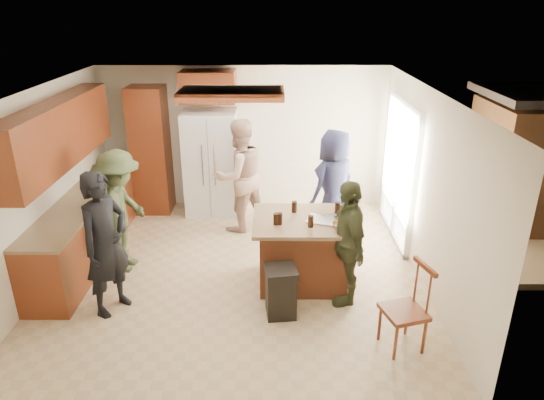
{
  "coord_description": "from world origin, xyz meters",
  "views": [
    {
      "loc": [
        0.51,
        -5.86,
        3.52
      ],
      "look_at": [
        0.5,
        -0.14,
        1.15
      ],
      "focal_mm": 32.0,
      "sensor_mm": 36.0,
      "label": 1
    }
  ],
  "objects_px": {
    "person_behind_right": "(334,184)",
    "kitchen_island": "(302,250)",
    "person_counter": "(121,212)",
    "spindle_chair": "(406,311)",
    "person_front_left": "(106,244)",
    "refrigerator": "(212,163)",
    "trash_bin": "(281,291)",
    "person_behind_left": "(239,176)",
    "person_side_right": "(347,243)"
  },
  "relations": [
    {
      "from": "person_behind_right",
      "to": "kitchen_island",
      "type": "xyz_separation_m",
      "value": [
        -0.56,
        -1.43,
        -0.39
      ]
    },
    {
      "from": "person_counter",
      "to": "spindle_chair",
      "type": "relative_size",
      "value": 1.73
    },
    {
      "from": "person_front_left",
      "to": "spindle_chair",
      "type": "height_order",
      "value": "person_front_left"
    },
    {
      "from": "person_counter",
      "to": "spindle_chair",
      "type": "distance_m",
      "value": 3.89
    },
    {
      "from": "refrigerator",
      "to": "kitchen_island",
      "type": "xyz_separation_m",
      "value": [
        1.45,
        -2.36,
        -0.43
      ]
    },
    {
      "from": "kitchen_island",
      "to": "trash_bin",
      "type": "relative_size",
      "value": 2.03
    },
    {
      "from": "person_front_left",
      "to": "trash_bin",
      "type": "xyz_separation_m",
      "value": [
        2.04,
        -0.11,
        -0.57
      ]
    },
    {
      "from": "person_behind_left",
      "to": "trash_bin",
      "type": "height_order",
      "value": "person_behind_left"
    },
    {
      "from": "person_front_left",
      "to": "person_behind_right",
      "type": "xyz_separation_m",
      "value": [
        2.89,
        2.04,
        -0.02
      ]
    },
    {
      "from": "trash_bin",
      "to": "spindle_chair",
      "type": "bearing_deg",
      "value": -23.97
    },
    {
      "from": "person_side_right",
      "to": "spindle_chair",
      "type": "relative_size",
      "value": 1.6
    },
    {
      "from": "kitchen_island",
      "to": "spindle_chair",
      "type": "height_order",
      "value": "spindle_chair"
    },
    {
      "from": "person_behind_right",
      "to": "refrigerator",
      "type": "relative_size",
      "value": 0.96
    },
    {
      "from": "person_counter",
      "to": "person_front_left",
      "type": "bearing_deg",
      "value": -163.36
    },
    {
      "from": "person_behind_left",
      "to": "refrigerator",
      "type": "relative_size",
      "value": 1.02
    },
    {
      "from": "person_behind_left",
      "to": "kitchen_island",
      "type": "relative_size",
      "value": 1.44
    },
    {
      "from": "refrigerator",
      "to": "person_counter",
      "type": "bearing_deg",
      "value": -116.85
    },
    {
      "from": "person_front_left",
      "to": "spindle_chair",
      "type": "xyz_separation_m",
      "value": [
        3.36,
        -0.7,
        -0.43
      ]
    },
    {
      "from": "refrigerator",
      "to": "trash_bin",
      "type": "height_order",
      "value": "refrigerator"
    },
    {
      "from": "person_front_left",
      "to": "kitchen_island",
      "type": "relative_size",
      "value": 1.39
    },
    {
      "from": "refrigerator",
      "to": "person_behind_right",
      "type": "bearing_deg",
      "value": -24.88
    },
    {
      "from": "person_side_right",
      "to": "person_behind_left",
      "type": "bearing_deg",
      "value": -154.51
    },
    {
      "from": "person_front_left",
      "to": "person_side_right",
      "type": "distance_m",
      "value": 2.86
    },
    {
      "from": "person_front_left",
      "to": "spindle_chair",
      "type": "distance_m",
      "value": 3.46
    },
    {
      "from": "person_behind_right",
      "to": "spindle_chair",
      "type": "bearing_deg",
      "value": 57.34
    },
    {
      "from": "person_front_left",
      "to": "person_side_right",
      "type": "xyz_separation_m",
      "value": [
        2.85,
        0.21,
        -0.09
      ]
    },
    {
      "from": "refrigerator",
      "to": "spindle_chair",
      "type": "xyz_separation_m",
      "value": [
        2.47,
        -3.67,
        -0.45
      ]
    },
    {
      "from": "person_side_right",
      "to": "kitchen_island",
      "type": "bearing_deg",
      "value": -137.05
    },
    {
      "from": "person_side_right",
      "to": "kitchen_island",
      "type": "xyz_separation_m",
      "value": [
        -0.51,
        0.4,
        -0.32
      ]
    },
    {
      "from": "person_behind_right",
      "to": "person_side_right",
      "type": "height_order",
      "value": "person_behind_right"
    },
    {
      "from": "kitchen_island",
      "to": "spindle_chair",
      "type": "xyz_separation_m",
      "value": [
        1.02,
        -1.31,
        -0.02
      ]
    },
    {
      "from": "person_behind_left",
      "to": "person_counter",
      "type": "xyz_separation_m",
      "value": [
        -1.53,
        -1.29,
        -0.06
      ]
    },
    {
      "from": "person_front_left",
      "to": "refrigerator",
      "type": "xyz_separation_m",
      "value": [
        0.88,
        2.97,
        0.01
      ]
    },
    {
      "from": "person_side_right",
      "to": "spindle_chair",
      "type": "distance_m",
      "value": 1.1
    },
    {
      "from": "person_front_left",
      "to": "refrigerator",
      "type": "height_order",
      "value": "refrigerator"
    },
    {
      "from": "kitchen_island",
      "to": "spindle_chair",
      "type": "distance_m",
      "value": 1.66
    },
    {
      "from": "person_counter",
      "to": "person_side_right",
      "type": "bearing_deg",
      "value": -94.94
    },
    {
      "from": "spindle_chair",
      "to": "person_side_right",
      "type": "bearing_deg",
      "value": 119.26
    },
    {
      "from": "person_front_left",
      "to": "spindle_chair",
      "type": "bearing_deg",
      "value": -72.19
    },
    {
      "from": "person_front_left",
      "to": "person_counter",
      "type": "relative_size",
      "value": 1.03
    },
    {
      "from": "person_behind_right",
      "to": "spindle_chair",
      "type": "xyz_separation_m",
      "value": [
        0.47,
        -2.74,
        -0.41
      ]
    },
    {
      "from": "person_behind_left",
      "to": "person_side_right",
      "type": "bearing_deg",
      "value": 91.13
    },
    {
      "from": "person_side_right",
      "to": "trash_bin",
      "type": "bearing_deg",
      "value": -77.31
    },
    {
      "from": "person_front_left",
      "to": "person_side_right",
      "type": "height_order",
      "value": "person_front_left"
    },
    {
      "from": "person_side_right",
      "to": "trash_bin",
      "type": "xyz_separation_m",
      "value": [
        -0.81,
        -0.33,
        -0.48
      ]
    },
    {
      "from": "person_side_right",
      "to": "refrigerator",
      "type": "xyz_separation_m",
      "value": [
        -1.96,
        2.76,
        0.1
      ]
    },
    {
      "from": "person_behind_right",
      "to": "person_counter",
      "type": "relative_size",
      "value": 1.0
    },
    {
      "from": "person_front_left",
      "to": "person_side_right",
      "type": "relative_size",
      "value": 1.11
    },
    {
      "from": "person_front_left",
      "to": "person_counter",
      "type": "distance_m",
      "value": 1.0
    },
    {
      "from": "person_behind_left",
      "to": "trash_bin",
      "type": "relative_size",
      "value": 2.92
    }
  ]
}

